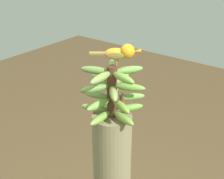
{
  "coord_description": "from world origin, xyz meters",
  "views": [
    {
      "loc": [
        -1.0,
        -0.77,
        1.96
      ],
      "look_at": [
        0.0,
        0.0,
        1.36
      ],
      "focal_mm": 50.71,
      "sensor_mm": 36.0,
      "label": 1
    }
  ],
  "objects": [
    {
      "name": "banana_bunch",
      "position": [
        -0.0,
        -0.0,
        1.34
      ],
      "size": [
        0.3,
        0.3,
        0.24
      ],
      "color": "#4C2D1E",
      "rests_on": "banana_tree"
    },
    {
      "name": "perched_bird",
      "position": [
        0.04,
        -0.02,
        1.52
      ],
      "size": [
        0.15,
        0.19,
        0.09
      ],
      "color": "#C68933",
      "rests_on": "banana_bunch"
    }
  ]
}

